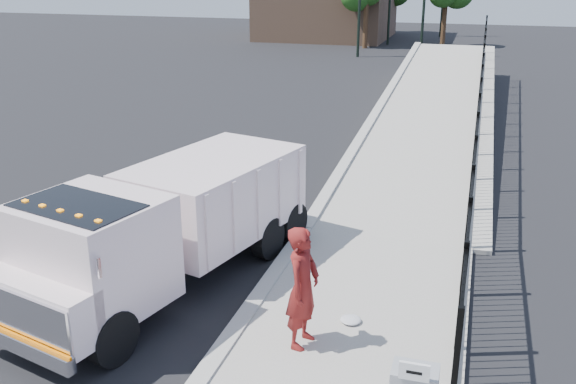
# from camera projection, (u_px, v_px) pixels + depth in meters

# --- Properties ---
(ground) EXTENTS (120.00, 120.00, 0.00)m
(ground) POSITION_uv_depth(u_px,v_px,m) (245.00, 321.00, 11.10)
(ground) COLOR black
(ground) RESTS_ON ground
(ramp) EXTENTS (3.95, 24.06, 3.19)m
(ramp) POSITION_uv_depth(u_px,v_px,m) (439.00, 122.00, 24.96)
(ramp) COLOR #9E998E
(ramp) RESTS_ON ground
(iron_fence) EXTENTS (0.10, 28.00, 1.80)m
(iron_fence) POSITION_uv_depth(u_px,v_px,m) (477.00, 126.00, 20.66)
(iron_fence) COLOR black
(iron_fence) RESTS_ON ground
(truck) EXTENTS (3.79, 7.14, 2.34)m
(truck) POSITION_uv_depth(u_px,v_px,m) (165.00, 223.00, 11.87)
(truck) COLOR black
(truck) RESTS_ON ground
(worker) EXTENTS (0.58, 0.79, 2.00)m
(worker) POSITION_uv_depth(u_px,v_px,m) (303.00, 287.00, 9.92)
(worker) COLOR maroon
(worker) RESTS_ON sidewalk
(arrow_sign) EXTENTS (0.35, 0.04, 0.22)m
(arrow_sign) POSITION_uv_depth(u_px,v_px,m) (414.00, 372.00, 7.27)
(arrow_sign) COLOR white
(arrow_sign) RESTS_ON utility_cabinet
(debris) EXTENTS (0.36, 0.36, 0.09)m
(debris) POSITION_uv_depth(u_px,v_px,m) (351.00, 320.00, 10.84)
(debris) COLOR silver
(debris) RESTS_ON sidewalk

